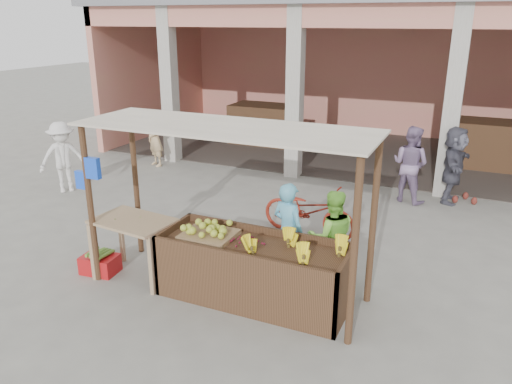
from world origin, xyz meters
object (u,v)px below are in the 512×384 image
at_px(fruit_stall, 254,273).
at_px(red_crate, 100,264).
at_px(side_table, 134,229).
at_px(motorcycle, 309,210).
at_px(vendor_green, 332,235).
at_px(vendor_blue, 288,228).

xyz_separation_m(fruit_stall, red_crate, (-2.47, -0.27, -0.26)).
relative_size(side_table, motorcycle, 0.67).
distance_m(vendor_green, motorcycle, 1.74).
bearing_deg(side_table, motorcycle, 59.83).
xyz_separation_m(side_table, vendor_green, (2.70, 1.04, -0.03)).
xyz_separation_m(fruit_stall, vendor_blue, (0.21, 0.77, 0.40)).
distance_m(fruit_stall, vendor_green, 1.27).
xyz_separation_m(fruit_stall, motorcycle, (-0.01, 2.39, 0.08)).
height_order(fruit_stall, red_crate, fruit_stall).
relative_size(red_crate, vendor_green, 0.35).
height_order(side_table, motorcycle, motorcycle).
relative_size(side_table, red_crate, 2.29).
distance_m(side_table, motorcycle, 3.16).
relative_size(fruit_stall, red_crate, 4.90).
xyz_separation_m(side_table, motorcycle, (1.86, 2.54, -0.30)).
height_order(red_crate, vendor_blue, vendor_blue).
distance_m(side_table, vendor_green, 2.89).
bearing_deg(vendor_green, motorcycle, -87.06).
bearing_deg(fruit_stall, vendor_blue, 74.92).
bearing_deg(vendor_blue, side_table, 44.24).
distance_m(red_crate, vendor_blue, 2.94).
height_order(red_crate, motorcycle, motorcycle).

